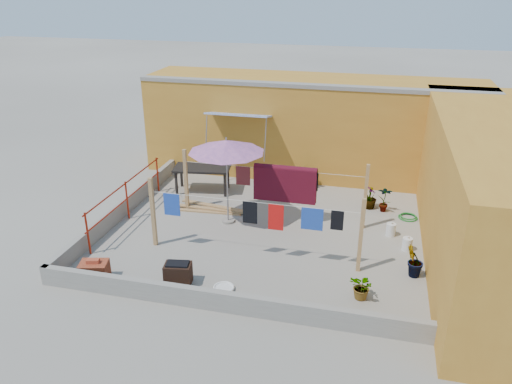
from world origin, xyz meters
TOP-DOWN VIEW (x-y plane):
  - ground at (0.00, 0.00)m, footprint 80.00×80.00m
  - wall_back at (0.50, 4.69)m, footprint 11.00×3.27m
  - wall_right at (5.20, 0.00)m, footprint 2.40×9.00m
  - parapet_front at (0.00, -3.58)m, footprint 8.30×0.16m
  - parapet_left at (-4.08, 0.00)m, footprint 0.16×7.30m
  - red_railing at (-3.85, -0.20)m, footprint 0.05×4.20m
  - clothesline_rig at (0.30, 0.55)m, footprint 5.09×2.35m
  - patio_umbrella at (-1.10, 0.26)m, footprint 2.32×2.32m
  - outdoor_table at (-2.49, 2.12)m, footprint 1.83×1.12m
  - brick_stack at (-3.13, -3.20)m, footprint 0.69×0.57m
  - lumber_pile at (-1.82, 0.81)m, footprint 2.19×0.61m
  - brazier at (-1.28, -2.89)m, footprint 0.63×0.47m
  - white_basin at (-0.25, -2.88)m, footprint 0.46×0.46m
  - water_jug_a at (3.61, -0.17)m, footprint 0.24×0.24m
  - water_jug_b at (3.22, 0.52)m, footprint 0.25×0.25m
  - green_hose at (3.70, 1.69)m, footprint 0.53×0.53m
  - plant_back_a at (0.54, 3.20)m, footprint 0.84×0.82m
  - plant_back_b at (2.62, 2.11)m, footprint 0.49×0.49m
  - plant_right_a at (3.03, 1.98)m, footprint 0.43×0.31m
  - plant_right_b at (3.70, -1.36)m, footprint 0.55×0.54m
  - plant_right_c at (2.64, -2.50)m, footprint 0.67×0.65m

SIDE VIEW (x-z plane):
  - ground at x=0.00m, z-range 0.00..0.00m
  - green_hose at x=3.70m, z-range 0.00..0.07m
  - white_basin at x=-0.25m, z-range 0.00..0.08m
  - lumber_pile at x=-1.82m, z-range 0.00..0.13m
  - water_jug_a at x=3.61m, z-range -0.02..0.36m
  - water_jug_b at x=3.22m, z-range -0.02..0.36m
  - parapet_front at x=0.00m, z-range 0.00..0.44m
  - parapet_left at x=-4.08m, z-range 0.00..0.44m
  - brick_stack at x=-3.13m, z-range -0.04..0.49m
  - brazier at x=-1.28m, z-range -0.01..0.51m
  - plant_right_c at x=2.64m, z-range 0.00..0.56m
  - plant_back_b at x=2.62m, z-range 0.00..0.69m
  - plant_back_a at x=0.54m, z-range 0.00..0.70m
  - plant_right_a at x=3.03m, z-range 0.00..0.77m
  - plant_right_b at x=3.70m, z-range 0.00..0.78m
  - red_railing at x=-3.85m, z-range 0.17..1.27m
  - outdoor_table at x=-2.49m, z-range 0.32..1.13m
  - clothesline_rig at x=0.30m, z-range 0.12..1.92m
  - wall_right at x=5.20m, z-range 0.00..3.20m
  - wall_back at x=0.50m, z-range 0.00..3.21m
  - patio_umbrella at x=-1.10m, z-range 0.96..3.36m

